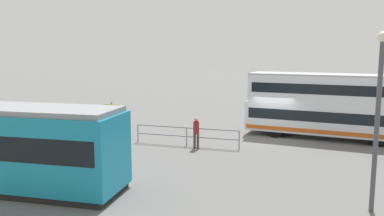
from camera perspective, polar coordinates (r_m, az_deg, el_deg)
name	(u,v)px	position (r m, az deg, el deg)	size (l,w,h in m)	color
ground_plane	(272,138)	(25.04, 11.41, -4.25)	(160.00, 160.00, 0.00)	slate
double_decker_bus	(331,106)	(25.58, 19.35, 0.29)	(10.13, 2.59, 3.96)	white
pedestrian_near_railing	(196,131)	(21.70, 0.61, -3.27)	(0.37, 0.37, 1.77)	#4C3F2D
pedestrian_railing	(187,133)	(22.40, -0.79, -3.68)	(6.06, 0.80, 1.08)	gray
info_sign	(112,114)	(24.72, -11.52, -0.81)	(1.03, 0.14, 2.23)	slate
street_lamp	(378,107)	(14.23, 25.26, 0.10)	(0.36, 0.36, 6.01)	#4C4C51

